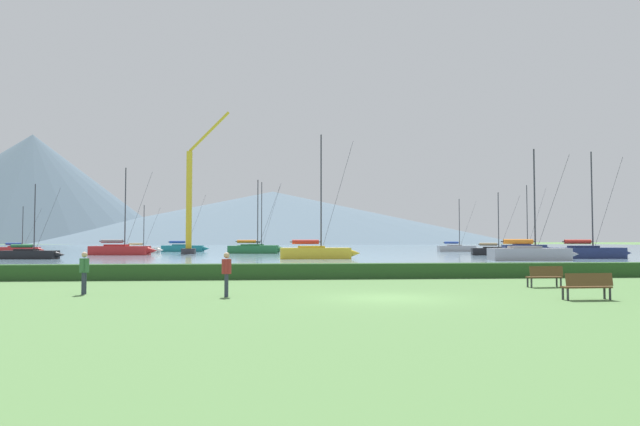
# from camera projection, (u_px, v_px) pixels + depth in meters

# --- Properties ---
(ground_plane) EXTENTS (1000.00, 1000.00, 0.00)m
(ground_plane) POSITION_uv_depth(u_px,v_px,m) (389.00, 298.00, 21.59)
(ground_plane) COLOR #517A42
(harbor_water) EXTENTS (320.00, 246.00, 0.00)m
(harbor_water) POSITION_uv_depth(u_px,v_px,m) (282.00, 248.00, 157.86)
(harbor_water) COLOR slate
(harbor_water) RESTS_ON ground_plane
(hedge_line) EXTENTS (80.00, 1.20, 0.82)m
(hedge_line) POSITION_uv_depth(u_px,v_px,m) (347.00, 271.00, 32.55)
(hedge_line) COLOR #284C23
(hedge_line) RESTS_ON ground_plane
(sailboat_slip_0) EXTENTS (7.07, 2.26, 7.56)m
(sailboat_slip_0) POSITION_uv_depth(u_px,v_px,m) (19.00, 249.00, 96.06)
(sailboat_slip_0) COLOR red
(sailboat_slip_0) RESTS_ON harbor_water
(sailboat_slip_1) EXTENTS (9.18, 3.20, 12.25)m
(sailboat_slip_1) POSITION_uv_depth(u_px,v_px,m) (588.00, 252.00, 67.71)
(sailboat_slip_1) COLOR navy
(sailboat_slip_1) RESTS_ON harbor_water
(sailboat_slip_2) EXTENTS (8.62, 3.31, 12.70)m
(sailboat_slip_2) POSITION_uv_depth(u_px,v_px,m) (259.00, 248.00, 108.42)
(sailboat_slip_2) COLOR #236B38
(sailboat_slip_2) RESTS_ON harbor_water
(sailboat_slip_3) EXTENTS (6.97, 2.46, 8.33)m
(sailboat_slip_3) POSITION_uv_depth(u_px,v_px,m) (30.00, 254.00, 65.64)
(sailboat_slip_3) COLOR black
(sailboat_slip_3) RESTS_ON harbor_water
(sailboat_slip_4) EXTENTS (9.34, 3.25, 11.62)m
(sailboat_slip_4) POSITION_uv_depth(u_px,v_px,m) (530.00, 253.00, 61.57)
(sailboat_slip_4) COLOR #9E9EA3
(sailboat_slip_4) RESTS_ON harbor_water
(sailboat_slip_5) EXTENTS (7.00, 3.35, 7.77)m
(sailboat_slip_5) POSITION_uv_depth(u_px,v_px,m) (141.00, 249.00, 96.02)
(sailboat_slip_5) COLOR white
(sailboat_slip_5) RESTS_ON harbor_water
(sailboat_slip_6) EXTENTS (8.36, 2.81, 10.68)m
(sailboat_slip_6) POSITION_uv_depth(u_px,v_px,m) (183.00, 248.00, 105.75)
(sailboat_slip_6) COLOR #19707A
(sailboat_slip_6) RESTS_ON harbor_water
(sailboat_slip_7) EXTENTS (9.03, 2.76, 14.01)m
(sailboat_slip_7) POSITION_uv_depth(u_px,v_px,m) (316.00, 252.00, 66.46)
(sailboat_slip_7) COLOR gold
(sailboat_slip_7) RESTS_ON harbor_water
(sailboat_slip_8) EXTENTS (9.37, 3.59, 12.23)m
(sailboat_slip_8) POSITION_uv_depth(u_px,v_px,m) (121.00, 250.00, 82.77)
(sailboat_slip_8) COLOR red
(sailboat_slip_8) RESTS_ON harbor_water
(sailboat_slip_9) EXTENTS (8.98, 3.33, 12.35)m
(sailboat_slip_9) POSITION_uv_depth(u_px,v_px,m) (525.00, 247.00, 110.56)
(sailboat_slip_9) COLOR navy
(sailboat_slip_9) RESTS_ON harbor_water
(sailboat_slip_10) EXTENTS (9.07, 3.56, 11.53)m
(sailboat_slip_10) POSITION_uv_depth(u_px,v_px,m) (254.00, 249.00, 92.48)
(sailboat_slip_10) COLOR #236B38
(sailboat_slip_10) RESTS_ON harbor_water
(sailboat_slip_11) EXTENTS (7.37, 3.48, 8.70)m
(sailboat_slip_11) POSITION_uv_depth(u_px,v_px,m) (496.00, 251.00, 82.04)
(sailboat_slip_11) COLOR black
(sailboat_slip_11) RESTS_ON harbor_water
(sailboat_slip_12) EXTENTS (7.81, 2.82, 9.65)m
(sailboat_slip_12) POSITION_uv_depth(u_px,v_px,m) (457.00, 248.00, 108.55)
(sailboat_slip_12) COLOR #9E9EA3
(sailboat_slip_12) RESTS_ON harbor_water
(park_bench_near_path) EXTENTS (1.75, 0.52, 0.95)m
(park_bench_near_path) POSITION_uv_depth(u_px,v_px,m) (587.00, 285.00, 20.89)
(park_bench_near_path) COLOR brown
(park_bench_near_path) RESTS_ON ground_plane
(park_bench_under_tree) EXTENTS (1.62, 0.60, 0.95)m
(park_bench_under_tree) POSITION_uv_depth(u_px,v_px,m) (545.00, 275.00, 26.47)
(park_bench_under_tree) COLOR brown
(park_bench_under_tree) RESTS_ON ground_plane
(person_seated_viewer) EXTENTS (0.36, 0.57, 1.65)m
(person_seated_viewer) POSITION_uv_depth(u_px,v_px,m) (226.00, 271.00, 22.15)
(person_seated_viewer) COLOR #2D3347
(person_seated_viewer) RESTS_ON ground_plane
(person_standing_walker) EXTENTS (0.36, 0.57, 1.65)m
(person_standing_walker) POSITION_uv_depth(u_px,v_px,m) (84.00, 269.00, 23.09)
(person_standing_walker) COLOR #2D3347
(person_standing_walker) RESTS_ON ground_plane
(dock_crane) EXTENTS (7.01, 2.00, 21.91)m
(dock_crane) POSITION_uv_depth(u_px,v_px,m) (191.00, 206.00, 90.40)
(dock_crane) COLOR #333338
(dock_crane) RESTS_ON ground_plane
(distant_hill_west_ridge) EXTENTS (185.02, 185.02, 70.75)m
(distant_hill_west_ridge) POSITION_uv_depth(u_px,v_px,m) (31.00, 189.00, 384.79)
(distant_hill_west_ridge) COLOR #4C6070
(distant_hill_west_ridge) RESTS_ON ground_plane
(distant_hill_central_peak) EXTENTS (329.38, 329.38, 36.12)m
(distant_hill_central_peak) POSITION_uv_depth(u_px,v_px,m) (273.00, 217.00, 417.21)
(distant_hill_central_peak) COLOR #4C6070
(distant_hill_central_peak) RESTS_ON ground_plane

